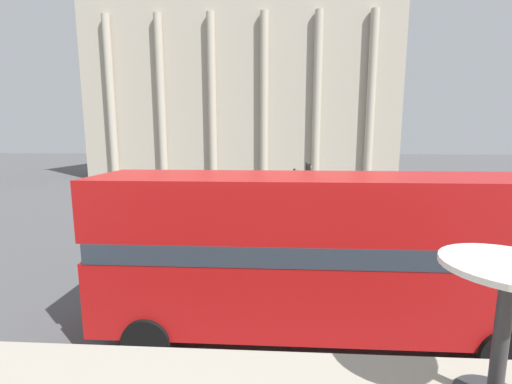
{
  "coord_description": "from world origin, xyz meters",
  "views": [
    {
      "loc": [
        -0.1,
        -1.93,
        4.94
      ],
      "look_at": [
        -1.15,
        16.04,
        2.04
      ],
      "focal_mm": 24.0,
      "sensor_mm": 36.0,
      "label": 1
    }
  ],
  "objects_px": {
    "pedestrian_olive": "(138,206)",
    "cafe_dining_table": "(506,302)",
    "double_decker_bus": "(315,250)",
    "traffic_light_far": "(307,178)",
    "pedestrian_yellow": "(206,198)",
    "traffic_light_mid": "(296,190)",
    "pedestrian_black": "(333,207)",
    "traffic_light_near": "(136,209)",
    "plaza_building_left": "(243,90)",
    "pedestrian_white": "(351,184)"
  },
  "relations": [
    {
      "from": "pedestrian_white",
      "to": "pedestrian_olive",
      "type": "xyz_separation_m",
      "value": [
        -14.36,
        -10.41,
        0.04
      ]
    },
    {
      "from": "traffic_light_mid",
      "to": "traffic_light_near",
      "type": "bearing_deg",
      "value": -131.46
    },
    {
      "from": "pedestrian_black",
      "to": "plaza_building_left",
      "type": "bearing_deg",
      "value": 144.15
    },
    {
      "from": "pedestrian_black",
      "to": "pedestrian_white",
      "type": "height_order",
      "value": "pedestrian_white"
    },
    {
      "from": "plaza_building_left",
      "to": "traffic_light_near",
      "type": "bearing_deg",
      "value": -90.99
    },
    {
      "from": "traffic_light_far",
      "to": "pedestrian_yellow",
      "type": "height_order",
      "value": "traffic_light_far"
    },
    {
      "from": "pedestrian_white",
      "to": "traffic_light_mid",
      "type": "bearing_deg",
      "value": -44.11
    },
    {
      "from": "double_decker_bus",
      "to": "pedestrian_olive",
      "type": "distance_m",
      "value": 14.15
    },
    {
      "from": "traffic_light_near",
      "to": "pedestrian_black",
      "type": "height_order",
      "value": "traffic_light_near"
    },
    {
      "from": "traffic_light_mid",
      "to": "pedestrian_black",
      "type": "bearing_deg",
      "value": 36.14
    },
    {
      "from": "cafe_dining_table",
      "to": "pedestrian_black",
      "type": "bearing_deg",
      "value": 82.94
    },
    {
      "from": "pedestrian_white",
      "to": "pedestrian_yellow",
      "type": "height_order",
      "value": "pedestrian_yellow"
    },
    {
      "from": "plaza_building_left",
      "to": "pedestrian_yellow",
      "type": "height_order",
      "value": "plaza_building_left"
    },
    {
      "from": "traffic_light_mid",
      "to": "cafe_dining_table",
      "type": "bearing_deg",
      "value": -89.83
    },
    {
      "from": "plaza_building_left",
      "to": "pedestrian_white",
      "type": "distance_m",
      "value": 21.1
    },
    {
      "from": "traffic_light_near",
      "to": "traffic_light_mid",
      "type": "height_order",
      "value": "traffic_light_near"
    },
    {
      "from": "pedestrian_olive",
      "to": "pedestrian_white",
      "type": "bearing_deg",
      "value": -19.46
    },
    {
      "from": "pedestrian_white",
      "to": "pedestrian_olive",
      "type": "distance_m",
      "value": 17.74
    },
    {
      "from": "plaza_building_left",
      "to": "pedestrian_yellow",
      "type": "distance_m",
      "value": 25.14
    },
    {
      "from": "traffic_light_mid",
      "to": "traffic_light_far",
      "type": "xyz_separation_m",
      "value": [
        1.13,
        5.82,
        -0.06
      ]
    },
    {
      "from": "traffic_light_mid",
      "to": "pedestrian_black",
      "type": "xyz_separation_m",
      "value": [
        2.27,
        1.66,
        -1.21
      ]
    },
    {
      "from": "double_decker_bus",
      "to": "traffic_light_near",
      "type": "xyz_separation_m",
      "value": [
        -5.76,
        3.36,
        0.23
      ]
    },
    {
      "from": "cafe_dining_table",
      "to": "traffic_light_mid",
      "type": "bearing_deg",
      "value": 90.17
    },
    {
      "from": "double_decker_bus",
      "to": "pedestrian_olive",
      "type": "bearing_deg",
      "value": 124.95
    },
    {
      "from": "traffic_light_mid",
      "to": "traffic_light_far",
      "type": "height_order",
      "value": "traffic_light_mid"
    },
    {
      "from": "pedestrian_olive",
      "to": "pedestrian_yellow",
      "type": "bearing_deg",
      "value": -18.75
    },
    {
      "from": "cafe_dining_table",
      "to": "pedestrian_white",
      "type": "height_order",
      "value": "cafe_dining_table"
    },
    {
      "from": "traffic_light_mid",
      "to": "pedestrian_yellow",
      "type": "xyz_separation_m",
      "value": [
        -5.52,
        3.52,
        -1.12
      ]
    },
    {
      "from": "double_decker_bus",
      "to": "pedestrian_yellow",
      "type": "distance_m",
      "value": 14.61
    },
    {
      "from": "pedestrian_black",
      "to": "pedestrian_white",
      "type": "bearing_deg",
      "value": 109.54
    },
    {
      "from": "double_decker_bus",
      "to": "pedestrian_black",
      "type": "relative_size",
      "value": 6.08
    },
    {
      "from": "pedestrian_olive",
      "to": "plaza_building_left",
      "type": "bearing_deg",
      "value": 26.43
    },
    {
      "from": "traffic_light_mid",
      "to": "double_decker_bus",
      "type": "bearing_deg",
      "value": -90.48
    },
    {
      "from": "traffic_light_near",
      "to": "pedestrian_olive",
      "type": "height_order",
      "value": "traffic_light_near"
    },
    {
      "from": "plaza_building_left",
      "to": "pedestrian_white",
      "type": "xyz_separation_m",
      "value": [
        10.66,
        -15.31,
        -9.85
      ]
    },
    {
      "from": "cafe_dining_table",
      "to": "traffic_light_far",
      "type": "height_order",
      "value": "cafe_dining_table"
    },
    {
      "from": "pedestrian_black",
      "to": "pedestrian_yellow",
      "type": "distance_m",
      "value": 8.01
    },
    {
      "from": "double_decker_bus",
      "to": "pedestrian_olive",
      "type": "height_order",
      "value": "double_decker_bus"
    },
    {
      "from": "pedestrian_yellow",
      "to": "pedestrian_olive",
      "type": "xyz_separation_m",
      "value": [
        -3.45,
        -2.57,
        -0.02
      ]
    },
    {
      "from": "pedestrian_olive",
      "to": "cafe_dining_table",
      "type": "bearing_deg",
      "value": -117.78
    },
    {
      "from": "traffic_light_mid",
      "to": "pedestrian_yellow",
      "type": "relative_size",
      "value": 1.81
    },
    {
      "from": "cafe_dining_table",
      "to": "traffic_light_far",
      "type": "relative_size",
      "value": 0.23
    },
    {
      "from": "traffic_light_far",
      "to": "pedestrian_black",
      "type": "relative_size",
      "value": 1.9
    },
    {
      "from": "traffic_light_mid",
      "to": "pedestrian_olive",
      "type": "distance_m",
      "value": 9.1
    },
    {
      "from": "double_decker_bus",
      "to": "pedestrian_black",
      "type": "xyz_separation_m",
      "value": [
        2.35,
        11.64,
        -1.3
      ]
    },
    {
      "from": "pedestrian_black",
      "to": "pedestrian_white",
      "type": "distance_m",
      "value": 10.19
    },
    {
      "from": "plaza_building_left",
      "to": "traffic_light_mid",
      "type": "xyz_separation_m",
      "value": [
        5.27,
        -26.67,
        -8.68
      ]
    },
    {
      "from": "double_decker_bus",
      "to": "traffic_light_near",
      "type": "bearing_deg",
      "value": 145.58
    },
    {
      "from": "traffic_light_near",
      "to": "pedestrian_yellow",
      "type": "xyz_separation_m",
      "value": [
        0.33,
        10.14,
        -1.44
      ]
    },
    {
      "from": "plaza_building_left",
      "to": "traffic_light_far",
      "type": "xyz_separation_m",
      "value": [
        6.41,
        -20.85,
        -8.74
      ]
    }
  ]
}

